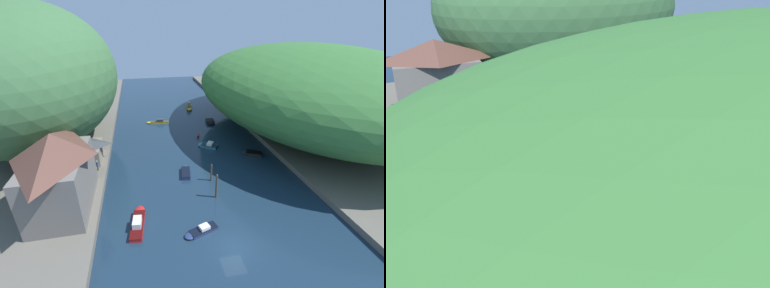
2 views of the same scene
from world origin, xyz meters
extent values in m
plane|color=#192D42|center=(0.00, 30.00, 0.00)|extent=(130.00, 130.00, 0.00)
cube|color=#666056|center=(-25.57, 30.00, 0.46)|extent=(22.00, 120.00, 0.91)
cube|color=#666056|center=(25.57, 30.00, 0.46)|extent=(22.00, 120.00, 0.91)
ellipsoid|color=#3D6B3D|center=(-26.67, 31.34, 13.18)|extent=(29.08, 40.71, 24.54)
ellipsoid|color=#387033|center=(26.67, 29.76, 9.49)|extent=(43.97, 61.56, 17.16)
cube|color=slate|center=(-18.66, 10.21, 4.35)|extent=(6.25, 11.25, 6.87)
pyramid|color=brown|center=(-18.66, 10.21, 9.25)|extent=(6.75, 12.15, 2.93)
cube|color=gray|center=(-19.45, 22.18, 2.22)|extent=(7.86, 6.04, 2.61)
pyramid|color=#3D4247|center=(-19.45, 22.18, 4.23)|extent=(8.49, 6.52, 1.43)
cube|color=teal|center=(3.93, 24.50, 0.21)|extent=(3.64, 3.35, 0.42)
ellipsoid|color=teal|center=(2.67, 25.32, 0.21)|extent=(2.32, 2.45, 0.42)
cube|color=#132A33|center=(3.93, 24.50, 0.43)|extent=(3.71, 3.42, 0.03)
cube|color=silver|center=(4.01, 24.45, 0.67)|extent=(1.66, 1.78, 0.51)
cube|color=gold|center=(-4.30, 39.39, 0.18)|extent=(4.30, 1.80, 0.36)
ellipsoid|color=gold|center=(-6.36, 39.69, 0.18)|extent=(2.23, 1.43, 0.36)
cube|color=#4C3E0E|center=(-4.30, 39.39, 0.38)|extent=(4.38, 1.84, 0.03)
cube|color=#333842|center=(-4.17, 39.37, 0.68)|extent=(1.57, 1.05, 0.64)
cube|color=black|center=(10.88, 19.49, 0.32)|extent=(3.15, 2.72, 0.63)
ellipsoid|color=black|center=(9.70, 20.13, 0.32)|extent=(1.92, 2.01, 0.63)
cube|color=black|center=(10.88, 19.49, 0.65)|extent=(3.21, 2.77, 0.03)
cube|color=black|center=(7.53, 37.10, 0.32)|extent=(2.05, 2.73, 0.64)
ellipsoid|color=black|center=(7.43, 35.81, 0.32)|extent=(1.86, 1.43, 0.64)
cube|color=black|center=(7.53, 37.10, 0.65)|extent=(2.09, 2.78, 0.03)
cube|color=gold|center=(4.75, 49.23, 0.32)|extent=(1.53, 3.52, 0.65)
ellipsoid|color=gold|center=(4.63, 47.52, 0.32)|extent=(1.35, 1.80, 0.65)
cube|color=#4C3E0E|center=(4.75, 49.23, 0.66)|extent=(1.56, 3.59, 0.03)
cube|color=#9E937F|center=(4.75, 49.34, 1.20)|extent=(0.99, 1.26, 1.10)
cube|color=navy|center=(-2.41, 15.48, 0.28)|extent=(1.79, 3.42, 0.56)
ellipsoid|color=navy|center=(-2.16, 17.09, 0.28)|extent=(1.48, 1.80, 0.56)
cube|color=black|center=(-2.41, 15.48, 0.58)|extent=(1.83, 3.49, 0.03)
cube|color=red|center=(-10.04, 5.38, 0.25)|extent=(1.93, 4.90, 0.50)
ellipsoid|color=red|center=(-9.76, 7.75, 0.25)|extent=(1.58, 2.52, 0.50)
cube|color=#450A0A|center=(-10.04, 5.38, 0.52)|extent=(1.96, 5.00, 0.03)
cube|color=silver|center=(-10.05, 5.23, 0.88)|extent=(1.15, 1.77, 0.76)
cube|color=navy|center=(-2.64, 3.17, 0.18)|extent=(3.49, 2.19, 0.37)
ellipsoid|color=navy|center=(-4.18, 2.67, 0.18)|extent=(1.92, 1.63, 0.37)
cube|color=black|center=(-2.64, 3.17, 0.38)|extent=(3.56, 2.24, 0.03)
cube|color=silver|center=(-2.54, 3.20, 0.57)|extent=(1.35, 1.18, 0.41)
cylinder|color=#4C3D2D|center=(0.61, 9.02, 1.74)|extent=(0.30, 0.30, 3.49)
sphere|color=#4C3D2D|center=(0.61, 9.02, 3.55)|extent=(0.27, 0.27, 0.27)
cylinder|color=#4C3D2D|center=(1.05, 13.15, 1.34)|extent=(0.26, 0.26, 2.69)
sphere|color=#4C3D2D|center=(1.05, 13.15, 2.74)|extent=(0.24, 0.24, 0.24)
sphere|color=red|center=(2.81, 29.33, 0.29)|extent=(0.59, 0.59, 0.59)
cone|color=red|center=(2.81, 29.33, 0.73)|extent=(0.29, 0.29, 0.29)
cylinder|color=#282D3D|center=(-16.78, 10.67, 1.34)|extent=(0.13, 0.13, 0.85)
cylinder|color=#282D3D|center=(-16.76, 10.84, 1.34)|extent=(0.13, 0.13, 0.85)
cube|color=#B2231E|center=(-16.77, 10.76, 2.07)|extent=(0.26, 0.40, 0.62)
sphere|color=#9E7051|center=(-16.77, 10.76, 2.49)|extent=(0.22, 0.22, 0.22)
cylinder|color=#282D3D|center=(-15.83, 18.14, 1.34)|extent=(0.13, 0.13, 0.85)
cylinder|color=#282D3D|center=(-15.79, 18.32, 1.34)|extent=(0.13, 0.13, 0.85)
cube|color=navy|center=(-15.81, 18.23, 2.07)|extent=(0.29, 0.41, 0.62)
sphere|color=beige|center=(-15.81, 18.23, 2.49)|extent=(0.22, 0.22, 0.22)
camera|label=1|loc=(-8.54, -18.44, 21.80)|focal=24.00mm
camera|label=2|loc=(42.53, 5.75, 20.57)|focal=40.00mm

